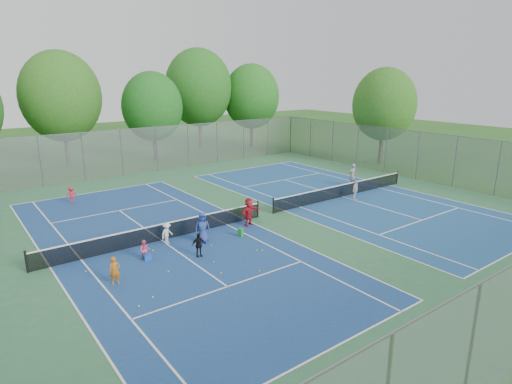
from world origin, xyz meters
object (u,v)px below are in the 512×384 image
(ball_hopper, at_px, (241,233))
(instructor, at_px, (352,175))
(net_right, at_px, (343,191))
(net_left, at_px, (161,233))
(ball_crate, at_px, (147,257))

(ball_hopper, bearing_deg, instructor, 15.46)
(net_right, height_order, instructor, instructor)
(ball_hopper, xyz_separation_m, instructor, (13.15, 3.64, 0.68))
(net_left, height_order, ball_hopper, net_left)
(ball_hopper, bearing_deg, net_left, 151.23)
(net_left, bearing_deg, net_right, 0.00)
(net_right, bearing_deg, ball_hopper, -168.86)
(instructor, bearing_deg, ball_hopper, 12.07)
(net_left, height_order, instructor, instructor)
(net_left, relative_size, ball_hopper, 27.35)
(ball_crate, relative_size, ball_hopper, 0.71)
(net_left, bearing_deg, ball_crate, -129.97)
(ball_hopper, bearing_deg, ball_crate, 178.39)
(net_left, height_order, net_right, same)
(net_left, bearing_deg, ball_hopper, -28.77)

